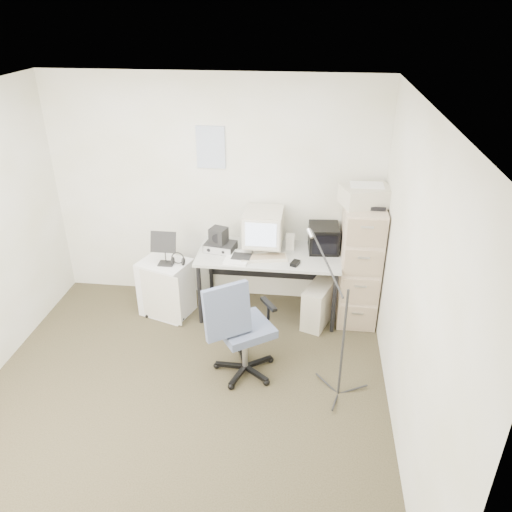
# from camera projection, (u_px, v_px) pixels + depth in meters

# --- Properties ---
(floor) EXTENTS (3.60, 3.60, 0.01)m
(floor) POSITION_uv_depth(u_px,v_px,m) (181.00, 398.00, 4.38)
(floor) COLOR #2E2A17
(floor) RESTS_ON ground
(ceiling) EXTENTS (3.60, 3.60, 0.01)m
(ceiling) POSITION_uv_depth(u_px,v_px,m) (155.00, 107.00, 3.23)
(ceiling) COLOR white
(ceiling) RESTS_ON ground
(wall_back) EXTENTS (3.60, 0.02, 2.50)m
(wall_back) POSITION_uv_depth(u_px,v_px,m) (215.00, 193.00, 5.39)
(wall_back) COLOR white
(wall_back) RESTS_ON ground
(wall_front) EXTENTS (3.60, 0.02, 2.50)m
(wall_front) POSITION_uv_depth(u_px,v_px,m) (62.00, 472.00, 2.22)
(wall_front) COLOR white
(wall_front) RESTS_ON ground
(wall_right) EXTENTS (0.02, 3.60, 2.50)m
(wall_right) POSITION_uv_depth(u_px,v_px,m) (412.00, 288.00, 3.62)
(wall_right) COLOR white
(wall_right) RESTS_ON ground
(wall_calendar) EXTENTS (0.30, 0.02, 0.44)m
(wall_calendar) POSITION_uv_depth(u_px,v_px,m) (211.00, 147.00, 5.15)
(wall_calendar) COLOR white
(wall_calendar) RESTS_ON wall_back
(filing_cabinet) EXTENTS (0.40, 0.60, 1.30)m
(filing_cabinet) POSITION_uv_depth(u_px,v_px,m) (359.00, 263.00, 5.22)
(filing_cabinet) COLOR beige
(filing_cabinet) RESTS_ON floor
(printer) EXTENTS (0.56, 0.46, 0.19)m
(printer) POSITION_uv_depth(u_px,v_px,m) (366.00, 196.00, 4.90)
(printer) COLOR silver
(printer) RESTS_ON filing_cabinet
(desk) EXTENTS (1.50, 0.70, 0.73)m
(desk) POSITION_uv_depth(u_px,v_px,m) (269.00, 283.00, 5.43)
(desk) COLOR #AFB0A6
(desk) RESTS_ON floor
(crt_monitor) EXTENTS (0.40, 0.43, 0.44)m
(crt_monitor) POSITION_uv_depth(u_px,v_px,m) (263.00, 230.00, 5.24)
(crt_monitor) COLOR silver
(crt_monitor) RESTS_ON desk
(crt_tv) EXTENTS (0.33, 0.35, 0.28)m
(crt_tv) POSITION_uv_depth(u_px,v_px,m) (324.00, 238.00, 5.26)
(crt_tv) COLOR black
(crt_tv) RESTS_ON desk
(desk_speaker) EXTENTS (0.09, 0.09, 0.17)m
(desk_speaker) POSITION_uv_depth(u_px,v_px,m) (290.00, 242.00, 5.31)
(desk_speaker) COLOR beige
(desk_speaker) RESTS_ON desk
(keyboard) EXTENTS (0.50, 0.26, 0.03)m
(keyboard) POSITION_uv_depth(u_px,v_px,m) (264.00, 258.00, 5.13)
(keyboard) COLOR silver
(keyboard) RESTS_ON desk
(mouse) EXTENTS (0.11, 0.13, 0.04)m
(mouse) POSITION_uv_depth(u_px,v_px,m) (295.00, 263.00, 5.02)
(mouse) COLOR black
(mouse) RESTS_ON desk
(radio_receiver) EXTENTS (0.35, 0.28, 0.09)m
(radio_receiver) POSITION_uv_depth(u_px,v_px,m) (220.00, 247.00, 5.30)
(radio_receiver) COLOR black
(radio_receiver) RESTS_ON desk
(radio_speaker) EXTENTS (0.20, 0.20, 0.16)m
(radio_speaker) POSITION_uv_depth(u_px,v_px,m) (219.00, 235.00, 5.25)
(radio_speaker) COLOR black
(radio_speaker) RESTS_ON radio_receiver
(papers) EXTENTS (0.27, 0.35, 0.02)m
(papers) POSITION_uv_depth(u_px,v_px,m) (238.00, 258.00, 5.15)
(papers) COLOR white
(papers) RESTS_ON desk
(pc_tower) EXTENTS (0.37, 0.53, 0.46)m
(pc_tower) POSITION_uv_depth(u_px,v_px,m) (319.00, 304.00, 5.30)
(pc_tower) COLOR silver
(pc_tower) RESTS_ON floor
(office_chair) EXTENTS (0.81, 0.81, 1.02)m
(office_chair) POSITION_uv_depth(u_px,v_px,m) (245.00, 327.00, 4.46)
(office_chair) COLOR slate
(office_chair) RESTS_ON floor
(side_cart) EXTENTS (0.61, 0.54, 0.63)m
(side_cart) POSITION_uv_depth(u_px,v_px,m) (166.00, 287.00, 5.45)
(side_cart) COLOR white
(side_cart) RESTS_ON floor
(music_stand) EXTENTS (0.29, 0.21, 0.39)m
(music_stand) POSITION_uv_depth(u_px,v_px,m) (165.00, 248.00, 5.17)
(music_stand) COLOR black
(music_stand) RESTS_ON side_cart
(headphones) EXTENTS (0.15, 0.15, 0.03)m
(headphones) POSITION_uv_depth(u_px,v_px,m) (178.00, 260.00, 5.23)
(headphones) COLOR black
(headphones) RESTS_ON side_cart
(mic_stand) EXTENTS (0.03, 0.03, 1.41)m
(mic_stand) POSITION_uv_depth(u_px,v_px,m) (345.00, 328.00, 4.11)
(mic_stand) COLOR black
(mic_stand) RESTS_ON floor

